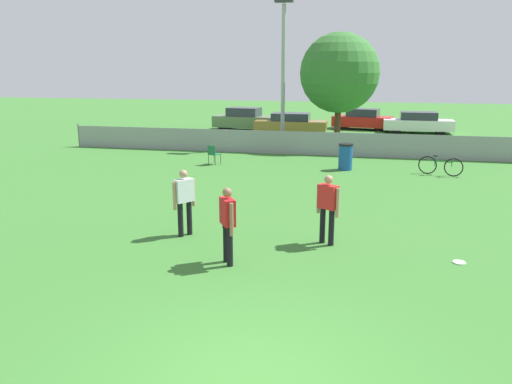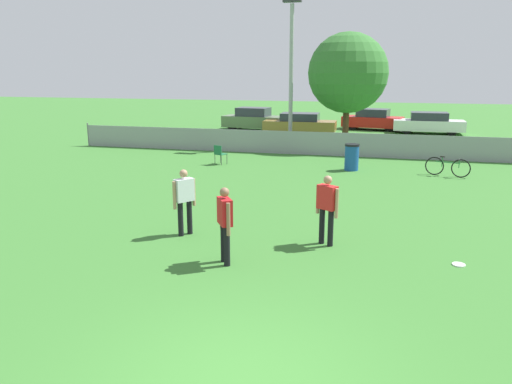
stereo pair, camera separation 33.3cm
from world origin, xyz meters
The scene contains 15 objects.
ground_plane centered at (0.00, 0.00, 0.00)m, with size 120.00×120.00×0.00m, color #38722D.
fence_backline centered at (0.00, 18.00, 0.55)m, with size 27.39×0.07×1.21m.
light_pole centered at (-3.09, 19.83, 4.44)m, with size 0.90×0.36×7.41m.
tree_near_pole centered at (-0.37, 20.87, 3.78)m, with size 4.04×4.04×5.81m.
player_thrower_red centered at (0.45, 5.56, 0.95)m, with size 0.54×0.43×1.63m.
player_defender_red centered at (-1.44, 3.88, 0.95)m, with size 0.43×0.53×1.63m.
player_receiver_white centered at (-2.96, 5.41, 0.95)m, with size 0.45×0.51×1.63m.
frisbee_disc centered at (3.26, 4.99, 0.01)m, with size 0.27×0.27×0.03m.
folding_chair_sideline centered at (-5.15, 14.58, 0.49)m, with size 0.54×0.54×0.83m.
bicycle_sideline centered at (4.00, 14.38, 0.36)m, with size 1.60×0.60×0.75m.
trash_bin centered at (0.39, 14.67, 0.54)m, with size 0.58×0.58×1.06m.
parked_car_olive centered at (-6.99, 27.18, 0.72)m, with size 4.14×2.05×1.50m.
parked_car_tan centered at (-3.62, 25.95, 0.64)m, with size 4.54×1.84×1.30m.
parked_car_red centered at (0.78, 29.35, 0.68)m, with size 4.15×2.31×1.40m.
parked_car_white centered at (4.29, 28.13, 0.66)m, with size 4.31×1.70×1.34m.
Camera 1 is at (1.29, -5.48, 3.91)m, focal length 35.00 mm.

